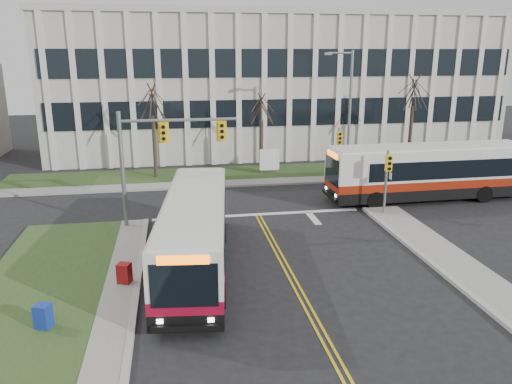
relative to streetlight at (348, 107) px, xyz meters
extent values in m
plane|color=black|center=(-8.03, -16.20, -5.19)|extent=(120.00, 120.00, 0.00)
cube|color=#9E9B93|center=(-15.03, -21.20, -5.12)|extent=(1.20, 26.00, 0.14)
cube|color=#9E9B93|center=(-3.03, -1.00, -5.12)|extent=(44.00, 1.60, 0.14)
cube|color=#2F4D21|center=(-3.03, 1.80, -5.13)|extent=(44.00, 5.00, 0.12)
cube|color=#BBB7AC|center=(-3.03, 13.80, 0.81)|extent=(40.00, 16.00, 12.00)
cylinder|color=slate|center=(-15.33, -9.00, -2.09)|extent=(0.22, 0.22, 6.20)
cylinder|color=slate|center=(-12.33, -9.00, 0.51)|extent=(6.00, 0.16, 0.16)
cube|color=yellow|center=(-13.13, -9.15, -0.09)|extent=(0.34, 0.24, 0.92)
cube|color=yellow|center=(-10.13, -9.15, -0.09)|extent=(0.34, 0.24, 0.92)
cylinder|color=slate|center=(-0.83, -9.20, -3.29)|extent=(0.14, 0.14, 3.80)
cube|color=yellow|center=(-0.83, -9.40, -2.09)|extent=(0.34, 0.24, 0.92)
cylinder|color=slate|center=(-0.83, -0.70, -3.29)|extent=(0.14, 0.14, 3.80)
cube|color=yellow|center=(-0.83, -0.90, -2.09)|extent=(0.34, 0.24, 0.92)
cylinder|color=slate|center=(0.17, 0.00, -0.59)|extent=(0.20, 0.20, 9.20)
cylinder|color=slate|center=(-0.73, 0.00, 3.81)|extent=(1.80, 0.14, 0.14)
cube|color=slate|center=(-1.63, 0.00, 3.76)|extent=(0.50, 0.25, 0.18)
cylinder|color=slate|center=(-6.13, 1.30, -4.69)|extent=(0.08, 0.08, 1.00)
cylinder|color=slate|center=(-4.93, 1.30, -4.69)|extent=(0.08, 0.08, 1.00)
cube|color=white|center=(-5.53, 1.30, -3.99)|extent=(1.50, 0.12, 1.60)
cylinder|color=#42352B|center=(-14.03, 1.80, -2.88)|extent=(0.28, 0.28, 4.62)
cylinder|color=#42352B|center=(-6.03, 2.00, -3.15)|extent=(0.28, 0.28, 4.09)
cylinder|color=#42352B|center=(5.97, 1.80, -2.72)|extent=(0.28, 0.28, 4.95)
cube|color=navy|center=(-17.24, -19.05, -4.72)|extent=(0.62, 0.59, 0.95)
cube|color=maroon|center=(-14.83, -16.05, -4.72)|extent=(0.62, 0.59, 0.95)
camera|label=1|loc=(-12.64, -35.03, 3.93)|focal=35.00mm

